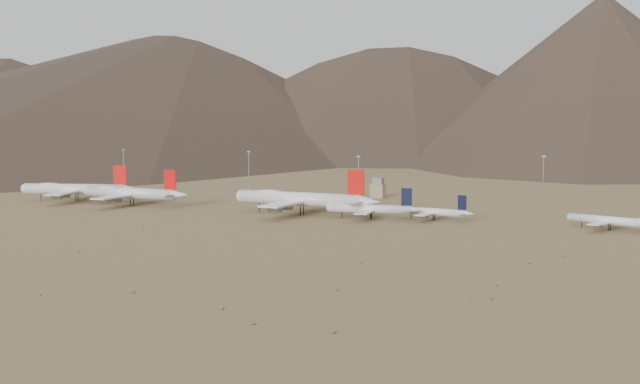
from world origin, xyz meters
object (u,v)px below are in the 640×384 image
at_px(widebody_east, 300,199).
at_px(control_tower, 378,189).
at_px(widebody_centre, 131,193).
at_px(narrowbody_a, 372,209).
at_px(narrowbody_b, 434,212).
at_px(widebody_west, 75,189).

relative_size(widebody_east, control_tower, 6.53).
xyz_separation_m(widebody_centre, control_tower, (113.50, 87.88, -1.66)).
distance_m(narrowbody_a, control_tower, 99.46).
xyz_separation_m(widebody_centre, narrowbody_b, (167.39, -1.96, -2.91)).
bearing_deg(control_tower, narrowbody_a, -75.23).
bearing_deg(narrowbody_a, narrowbody_b, 7.74).
relative_size(widebody_east, narrowbody_b, 2.08).
relative_size(narrowbody_a, control_tower, 3.83).
bearing_deg(control_tower, widebody_west, -152.53).
height_order(widebody_east, narrowbody_b, widebody_east).
xyz_separation_m(widebody_east, control_tower, (12.50, 92.80, -2.71)).
height_order(narrowbody_a, narrowbody_b, narrowbody_a).
bearing_deg(narrowbody_a, widebody_east, 170.15).
height_order(widebody_west, widebody_east, widebody_east).
bearing_deg(widebody_east, widebody_centre, -177.72).
xyz_separation_m(widebody_centre, narrowbody_a, (138.85, -8.29, -2.05)).
xyz_separation_m(widebody_west, widebody_east, (142.65, -12.14, 0.85)).
height_order(widebody_east, control_tower, widebody_east).
xyz_separation_m(widebody_centre, widebody_east, (100.99, -4.92, 1.05)).
distance_m(widebody_centre, control_tower, 143.55).
height_order(widebody_centre, narrowbody_a, widebody_centre).
bearing_deg(widebody_east, narrowbody_b, 7.62).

